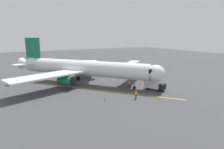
% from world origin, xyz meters
% --- Properties ---
extents(ground_plane, '(220.00, 220.00, 0.00)m').
position_xyz_m(ground_plane, '(0.00, 0.00, 0.00)').
color(ground_plane, '#424244').
extents(apron_lead_in_line, '(25.23, 31.34, 0.01)m').
position_xyz_m(apron_lead_in_line, '(1.61, 7.22, 0.01)').
color(apron_lead_in_line, yellow).
rests_on(apron_lead_in_line, ground).
extents(airplane, '(31.95, 34.07, 11.50)m').
position_xyz_m(airplane, '(1.78, 1.00, 4.00)').
color(airplane, white).
rests_on(airplane, ground).
extents(jet_bridge, '(10.11, 8.77, 5.40)m').
position_xyz_m(jet_bridge, '(-9.47, 6.44, 3.76)').
color(jet_bridge, '#B7B7BC').
rests_on(jet_bridge, ground).
extents(ground_crew_marshaller, '(0.43, 0.30, 1.71)m').
position_xyz_m(ground_crew_marshaller, '(-6.66, 10.16, 0.89)').
color(ground_crew_marshaller, '#23232D').
rests_on(ground_crew_marshaller, ground).
extents(ground_crew_wing_walker, '(0.41, 0.26, 1.71)m').
position_xyz_m(ground_crew_wing_walker, '(-2.99, 17.48, 0.89)').
color(ground_crew_wing_walker, '#23232D').
rests_on(ground_crew_wing_walker, ground).
extents(box_truck_near_nose, '(3.47, 4.99, 2.62)m').
position_xyz_m(box_truck_near_nose, '(-10.51, 14.48, 1.39)').
color(box_truck_near_nose, black).
rests_on(box_truck_near_nose, ground).
extents(safety_cone_nose_left, '(0.32, 0.32, 0.55)m').
position_xyz_m(safety_cone_nose_left, '(-15.21, -0.60, 0.28)').
color(safety_cone_nose_left, '#F2590F').
rests_on(safety_cone_nose_left, ground).
extents(safety_cone_nose_right, '(0.32, 0.32, 0.55)m').
position_xyz_m(safety_cone_nose_right, '(2.53, 15.07, 0.28)').
color(safety_cone_nose_right, '#F2590F').
rests_on(safety_cone_nose_right, ground).
extents(safety_cone_wing_port, '(0.32, 0.32, 0.55)m').
position_xyz_m(safety_cone_wing_port, '(-10.83, 9.06, 0.28)').
color(safety_cone_wing_port, '#F2590F').
rests_on(safety_cone_wing_port, ground).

